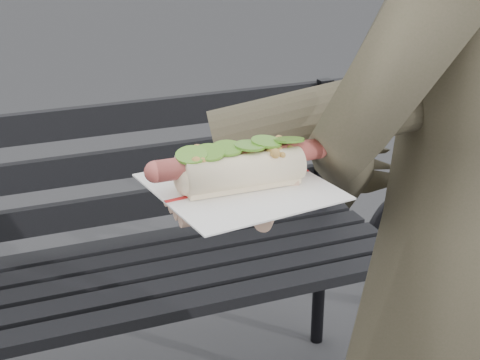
% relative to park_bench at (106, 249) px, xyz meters
% --- Properties ---
extents(park_bench, '(1.50, 0.44, 0.88)m').
position_rel_park_bench_xyz_m(park_bench, '(0.00, 0.00, 0.00)').
color(park_bench, black).
rests_on(park_bench, ground).
extents(person, '(0.73, 0.58, 1.73)m').
position_rel_park_bench_xyz_m(person, '(0.38, -0.90, 0.34)').
color(person, '#43402C').
rests_on(person, ground).
extents(held_hotdog, '(0.62, 0.30, 0.20)m').
position_rel_park_bench_xyz_m(held_hotdog, '(0.18, -0.92, 0.60)').
color(held_hotdog, '#43402C').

